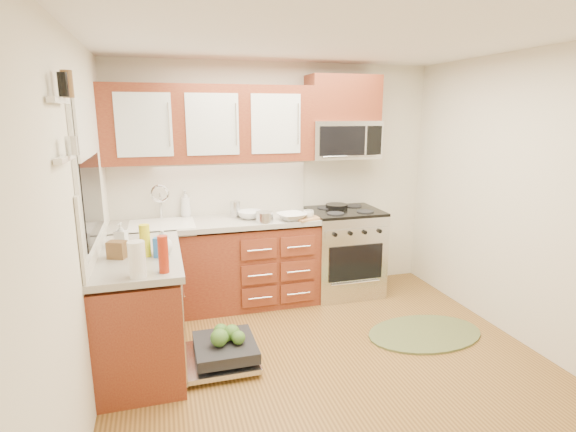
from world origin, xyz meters
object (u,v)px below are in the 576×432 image
object	(u,v)px
upper_cabinets	(210,124)
cutting_board	(308,218)
range	(344,251)
microwave	(343,140)
sink	(163,237)
cup	(308,214)
dishwasher	(220,353)
rug	(425,333)
bowl_a	(292,216)
stock_pot	(264,217)
skillet	(337,206)
paper_towel_roll	(137,259)
bowl_b	(250,215)

from	to	relation	value
upper_cabinets	cutting_board	xyz separation A→B (m)	(0.91, -0.35, -0.94)
range	microwave	world-z (taller)	microwave
upper_cabinets	microwave	size ratio (longest dim) A/B	2.70
sink	cup	distance (m)	1.47
dishwasher	rug	world-z (taller)	dishwasher
upper_cabinets	bowl_a	world-z (taller)	upper_cabinets
sink	cup	size ratio (longest dim) A/B	5.64
stock_pot	bowl_a	distance (m)	0.29
microwave	stock_pot	xyz separation A→B (m)	(-0.95, -0.33, -0.72)
dishwasher	bowl_a	xyz separation A→B (m)	(0.88, 0.95, 0.86)
microwave	rug	bearing A→B (deg)	-75.52
rug	skillet	distance (m)	1.63
paper_towel_roll	cup	size ratio (longest dim) A/B	2.21
cutting_board	cup	bearing A→B (deg)	58.16
bowl_b	cup	xyz separation A→B (m)	(0.58, -0.17, 0.00)
skillet	upper_cabinets	bearing A→B (deg)	178.23
stock_pot	dishwasher	bearing A→B (deg)	-122.63
stock_pot	cup	distance (m)	0.47
sink	cutting_board	xyz separation A→B (m)	(1.43, -0.20, 0.13)
rug	bowl_a	world-z (taller)	bowl_a
range	cutting_board	bearing A→B (deg)	-157.22
dishwasher	upper_cabinets	bearing A→B (deg)	83.96
stock_pot	upper_cabinets	bearing A→B (deg)	141.98
range	bowl_b	world-z (taller)	bowl_b
skillet	bowl_b	distance (m)	1.01
upper_cabinets	range	bearing A→B (deg)	-5.89
microwave	skillet	size ratio (longest dim) A/B	3.11
cutting_board	upper_cabinets	bearing A→B (deg)	158.58
range	sink	world-z (taller)	range
skillet	cutting_board	size ratio (longest dim) A/B	0.95
bowl_a	stock_pot	bearing A→B (deg)	-174.10
microwave	bowl_a	size ratio (longest dim) A/B	2.72
stock_pot	cutting_board	world-z (taller)	stock_pot
range	rug	size ratio (longest dim) A/B	0.88
rug	microwave	bearing A→B (deg)	104.48
upper_cabinets	skillet	bearing A→B (deg)	-1.77
bowl_a	cutting_board	bearing A→B (deg)	-10.58
paper_towel_roll	cup	bearing A→B (deg)	38.18
upper_cabinets	microwave	world-z (taller)	upper_cabinets
dishwasher	range	bearing A→B (deg)	36.27
microwave	dishwasher	bearing A→B (deg)	-140.93
range	skillet	xyz separation A→B (m)	(-0.06, 0.10, 0.50)
paper_towel_roll	skillet	bearing A→B (deg)	37.27
dishwasher	stock_pot	distance (m)	1.40
microwave	paper_towel_roll	xyz separation A→B (m)	(-2.10, -1.57, -0.65)
sink	bowl_b	bearing A→B (deg)	0.06
upper_cabinets	bowl_a	bearing A→B (deg)	-23.59
dishwasher	bowl_a	size ratio (longest dim) A/B	2.50
sink	range	bearing A→B (deg)	0.30
range	microwave	distance (m)	1.23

